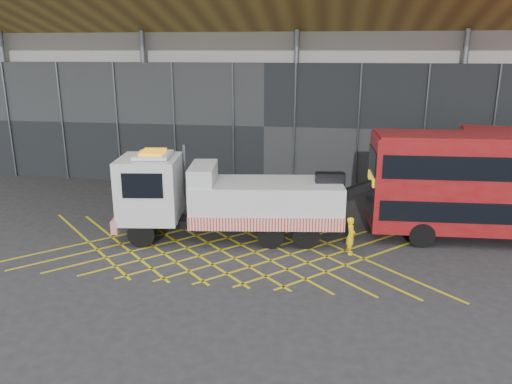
# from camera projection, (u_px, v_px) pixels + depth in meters

# --- Properties ---
(ground_plane) EXTENTS (120.00, 120.00, 0.00)m
(ground_plane) POSITION_uv_depth(u_px,v_px,m) (187.00, 248.00, 22.95)
(ground_plane) COLOR #262629
(road_markings) EXTENTS (19.96, 7.16, 0.01)m
(road_markings) POSITION_uv_depth(u_px,v_px,m) (221.00, 250.00, 22.71)
(road_markings) COLOR gold
(road_markings) RESTS_ON ground_plane
(construction_building) EXTENTS (55.00, 23.97, 18.00)m
(construction_building) POSITION_uv_depth(u_px,v_px,m) (276.00, 47.00, 37.67)
(construction_building) COLOR gray
(construction_building) RESTS_ON ground_plane
(recovery_truck) EXTENTS (12.58, 4.29, 4.36)m
(recovery_truck) POSITION_uv_depth(u_px,v_px,m) (222.00, 198.00, 23.69)
(recovery_truck) COLOR black
(recovery_truck) RESTS_ON ground_plane
(bus_towed) EXTENTS (12.61, 3.53, 5.08)m
(bus_towed) POSITION_uv_depth(u_px,v_px,m) (507.00, 183.00, 23.18)
(bus_towed) COLOR maroon
(bus_towed) RESTS_ON ground_plane
(worker) EXTENTS (0.42, 0.63, 1.71)m
(worker) POSITION_uv_depth(u_px,v_px,m) (351.00, 236.00, 22.12)
(worker) COLOR yellow
(worker) RESTS_ON ground_plane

